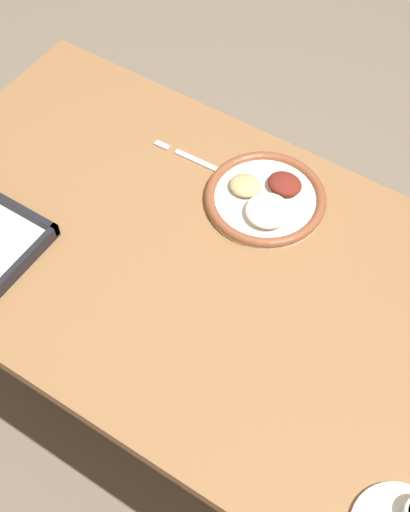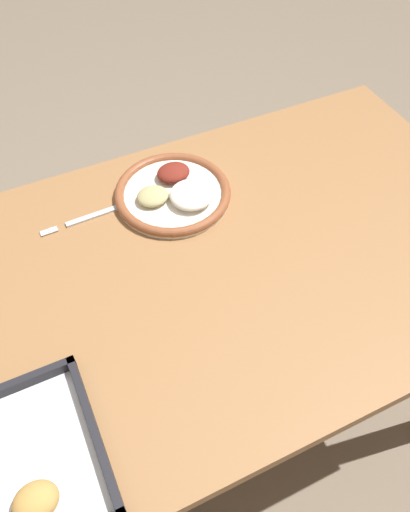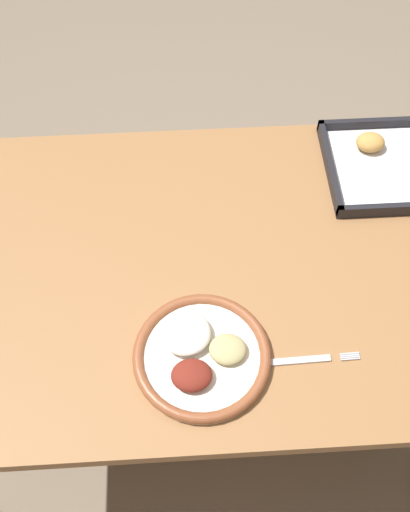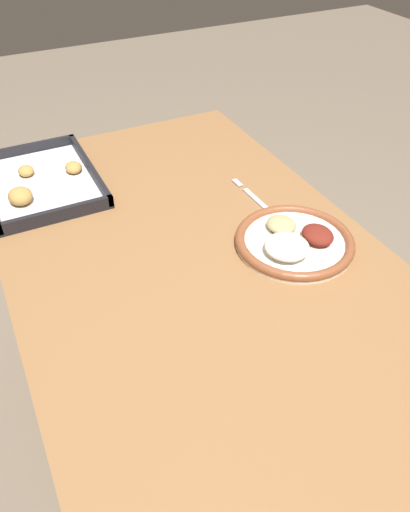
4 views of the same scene
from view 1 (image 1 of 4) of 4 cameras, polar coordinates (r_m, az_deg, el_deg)
The scene contains 4 objects.
ground_plane at distance 2.03m, azimuth -0.18°, elevation -12.81°, with size 8.00×8.00×0.00m, color #7A6B59.
dining_table at distance 1.45m, azimuth -0.24°, elevation -3.24°, with size 1.29×0.73×0.77m.
dinner_plate at distance 1.44m, azimuth 4.88°, elevation 4.62°, with size 0.24×0.24×0.04m.
fork at distance 1.51m, azimuth -0.53°, elevation 7.58°, with size 0.20×0.02×0.00m.
Camera 1 is at (-0.42, 0.63, 1.89)m, focal length 50.00 mm.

